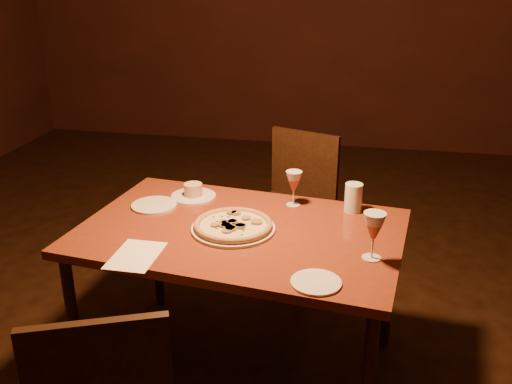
# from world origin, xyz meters

# --- Properties ---
(floor) EXTENTS (7.00, 7.00, 0.00)m
(floor) POSITION_xyz_m (0.00, 0.00, 0.00)
(floor) COLOR black
(floor) RESTS_ON ground
(dining_table) EXTENTS (1.41, 1.00, 0.71)m
(dining_table) POSITION_xyz_m (-0.06, -0.05, 0.64)
(dining_table) COLOR maroon
(dining_table) RESTS_ON floor
(chair_far) EXTENTS (0.53, 0.53, 0.85)m
(chair_far) POSITION_xyz_m (0.06, 0.83, 0.48)
(chair_far) COLOR black
(chair_far) RESTS_ON floor
(pizza_plate) EXTENTS (0.35, 0.35, 0.04)m
(pizza_plate) POSITION_xyz_m (-0.08, -0.06, 0.73)
(pizza_plate) COLOR silver
(pizza_plate) RESTS_ON dining_table
(ramekin_saucer) EXTENTS (0.21, 0.21, 0.07)m
(ramekin_saucer) POSITION_xyz_m (-0.35, 0.25, 0.73)
(ramekin_saucer) COLOR silver
(ramekin_saucer) RESTS_ON dining_table
(wine_glass_far) EXTENTS (0.07, 0.07, 0.16)m
(wine_glass_far) POSITION_xyz_m (0.13, 0.24, 0.79)
(wine_glass_far) COLOR #A44644
(wine_glass_far) RESTS_ON dining_table
(wine_glass_right) EXTENTS (0.08, 0.08, 0.18)m
(wine_glass_right) POSITION_xyz_m (0.48, -0.20, 0.80)
(wine_glass_right) COLOR #A44644
(wine_glass_right) RESTS_ON dining_table
(water_tumbler) EXTENTS (0.08, 0.08, 0.13)m
(water_tumbler) POSITION_xyz_m (0.40, 0.23, 0.77)
(water_tumbler) COLOR silver
(water_tumbler) RESTS_ON dining_table
(side_plate_left) EXTENTS (0.20, 0.20, 0.01)m
(side_plate_left) POSITION_xyz_m (-0.49, 0.11, 0.71)
(side_plate_left) COLOR silver
(side_plate_left) RESTS_ON dining_table
(side_plate_near) EXTENTS (0.18, 0.18, 0.01)m
(side_plate_near) POSITION_xyz_m (0.30, -0.42, 0.71)
(side_plate_near) COLOR silver
(side_plate_near) RESTS_ON dining_table
(menu_card) EXTENTS (0.17, 0.25, 0.00)m
(menu_card) POSITION_xyz_m (-0.39, -0.35, 0.71)
(menu_card) COLOR white
(menu_card) RESTS_ON dining_table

